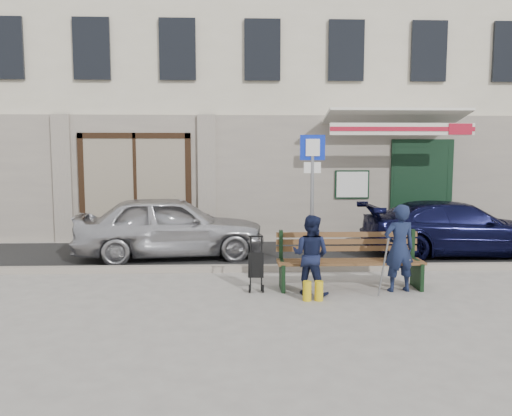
{
  "coord_description": "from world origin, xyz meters",
  "views": [
    {
      "loc": [
        -0.64,
        -7.77,
        2.19
      ],
      "look_at": [
        -0.28,
        1.6,
        1.2
      ],
      "focal_mm": 35.0,
      "sensor_mm": 36.0,
      "label": 1
    }
  ],
  "objects": [
    {
      "name": "ground",
      "position": [
        0.0,
        0.0,
        0.0
      ],
      "size": [
        80.0,
        80.0,
        0.0
      ],
      "primitive_type": "plane",
      "color": "#9E9991",
      "rests_on": "ground"
    },
    {
      "name": "asphalt_lane",
      "position": [
        0.0,
        3.1,
        0.01
      ],
      "size": [
        60.0,
        3.2,
        0.01
      ],
      "primitive_type": "cube",
      "color": "#282828",
      "rests_on": "ground"
    },
    {
      "name": "curb",
      "position": [
        0.0,
        1.5,
        0.06
      ],
      "size": [
        60.0,
        0.18,
        0.12
      ],
      "primitive_type": "cube",
      "color": "#9E9384",
      "rests_on": "ground"
    },
    {
      "name": "building",
      "position": [
        0.01,
        8.45,
        4.97
      ],
      "size": [
        20.0,
        8.27,
        10.0
      ],
      "color": "beige",
      "rests_on": "ground"
    },
    {
      "name": "car_silver",
      "position": [
        -2.06,
        2.87,
        0.68
      ],
      "size": [
        4.16,
        2.08,
        1.36
      ],
      "primitive_type": "imported",
      "rotation": [
        0.0,
        0.0,
        1.69
      ],
      "color": "#BBBBC0",
      "rests_on": "ground"
    },
    {
      "name": "car_navy",
      "position": [
        4.16,
        2.9,
        0.6
      ],
      "size": [
        4.12,
        1.7,
        1.19
      ],
      "primitive_type": "imported",
      "rotation": [
        0.0,
        0.0,
        1.58
      ],
      "color": "black",
      "rests_on": "ground"
    },
    {
      "name": "parking_sign",
      "position": [
        0.8,
        1.76,
        1.72
      ],
      "size": [
        0.48,
        0.08,
        2.58
      ],
      "rotation": [
        0.0,
        0.0,
        0.01
      ],
      "color": "gray",
      "rests_on": "ground"
    },
    {
      "name": "bench",
      "position": [
        1.17,
        0.23,
        0.46
      ],
      "size": [
        2.4,
        1.17,
        0.98
      ],
      "color": "brown",
      "rests_on": "ground"
    },
    {
      "name": "man",
      "position": [
        1.96,
        0.04,
        0.71
      ],
      "size": [
        0.56,
        0.4,
        1.42
      ],
      "primitive_type": "imported",
      "rotation": [
        0.0,
        0.0,
        3.27
      ],
      "color": "#151E3C",
      "rests_on": "ground"
    },
    {
      "name": "woman",
      "position": [
        0.51,
        -0.09,
        0.63
      ],
      "size": [
        0.77,
        0.72,
        1.26
      ],
      "primitive_type": "imported",
      "rotation": [
        0.0,
        0.0,
        2.64
      ],
      "color": "#141A37",
      "rests_on": "ground"
    },
    {
      "name": "stroller",
      "position": [
        -0.34,
        0.2,
        0.39
      ],
      "size": [
        0.26,
        0.37,
        0.88
      ],
      "rotation": [
        0.0,
        0.0,
        -0.05
      ],
      "color": "black",
      "rests_on": "ground"
    }
  ]
}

